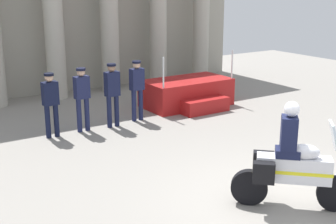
{
  "coord_description": "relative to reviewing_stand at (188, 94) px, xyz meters",
  "views": [
    {
      "loc": [
        -5.73,
        -5.13,
        3.77
      ],
      "look_at": [
        -0.58,
        2.8,
        1.11
      ],
      "focal_mm": 49.31,
      "sensor_mm": 36.0,
      "label": 1
    }
  ],
  "objects": [
    {
      "name": "ground_plane",
      "position": [
        -2.5,
        -6.38,
        -0.41
      ],
      "size": [
        28.0,
        28.0,
        0.0
      ],
      "primitive_type": "plane",
      "color": "gray"
    },
    {
      "name": "reviewing_stand",
      "position": [
        0.0,
        0.0,
        0.0
      ],
      "size": [
        2.72,
        1.98,
        1.75
      ],
      "color": "#A51919",
      "rests_on": "ground_plane"
    },
    {
      "name": "officer_in_row_0",
      "position": [
        -4.64,
        -0.63,
        0.56
      ],
      "size": [
        0.39,
        0.24,
        1.64
      ],
      "rotation": [
        0.0,
        0.0,
        3.21
      ],
      "color": "black",
      "rests_on": "ground_plane"
    },
    {
      "name": "officer_in_row_1",
      "position": [
        -3.79,
        -0.6,
        0.59
      ],
      "size": [
        0.39,
        0.24,
        1.68
      ],
      "rotation": [
        0.0,
        0.0,
        3.21
      ],
      "color": "#191E42",
      "rests_on": "ground_plane"
    },
    {
      "name": "officer_in_row_2",
      "position": [
        -2.96,
        -0.67,
        0.61
      ],
      "size": [
        0.39,
        0.24,
        1.73
      ],
      "rotation": [
        0.0,
        0.0,
        3.21
      ],
      "color": "#141938",
      "rests_on": "ground_plane"
    },
    {
      "name": "officer_in_row_3",
      "position": [
        -2.11,
        -0.5,
        0.6
      ],
      "size": [
        0.39,
        0.24,
        1.7
      ],
      "rotation": [
        0.0,
        0.0,
        3.21
      ],
      "color": "#191E42",
      "rests_on": "ground_plane"
    },
    {
      "name": "motorcycle_with_rider",
      "position": [
        -2.53,
        -6.52,
        0.39
      ],
      "size": [
        1.6,
        1.52,
        1.9
      ],
      "rotation": [
        0.0,
        0.0,
        -0.76
      ],
      "color": "black",
      "rests_on": "ground_plane"
    }
  ]
}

